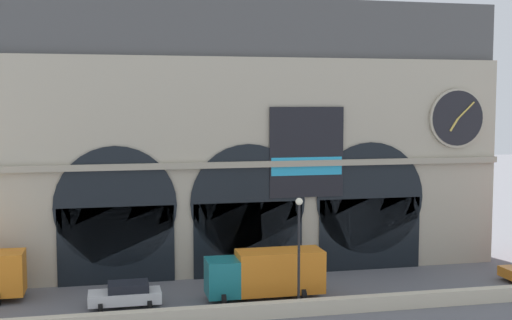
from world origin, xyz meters
TOP-DOWN VIEW (x-y plane):
  - ground_plane at (0.00, 0.00)m, footprint 200.00×200.00m
  - quay_parapet_wall at (0.00, -4.47)m, footprint 90.00×0.70m
  - station_building at (0.03, 7.39)m, footprint 39.09×5.18m
  - car_midwest at (-8.87, -0.61)m, footprint 4.40×2.22m
  - box_truck_center at (-0.05, -0.82)m, footprint 7.50×2.91m
  - street_lamp_quayside at (1.28, -3.67)m, footprint 0.44×0.44m

SIDE VIEW (x-z plane):
  - ground_plane at x=0.00m, z-range 0.00..0.00m
  - quay_parapet_wall at x=0.00m, z-range 0.00..0.91m
  - car_midwest at x=-8.87m, z-range 0.03..1.58m
  - box_truck_center at x=-0.05m, z-range 0.14..3.26m
  - street_lamp_quayside at x=1.28m, z-range 0.96..7.86m
  - station_building at x=0.03m, z-range -0.32..19.72m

